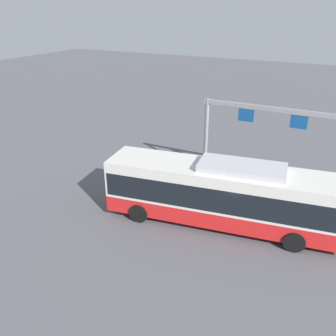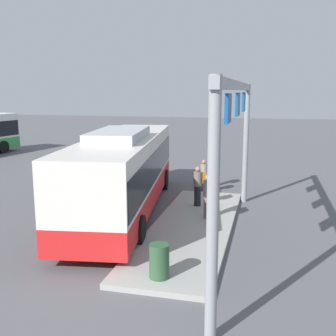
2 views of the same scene
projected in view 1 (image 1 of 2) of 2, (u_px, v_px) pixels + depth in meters
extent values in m
plane|color=#56565B|center=(220.00, 223.00, 18.59)|extent=(120.00, 120.00, 0.00)
cube|color=#9E9E99|center=(263.00, 202.00, 20.42)|extent=(10.00, 2.80, 0.16)
cube|color=red|center=(221.00, 210.00, 18.27)|extent=(11.88, 4.17, 0.85)
cube|color=silver|center=(222.00, 186.00, 17.70)|extent=(11.88, 4.17, 1.90)
cube|color=black|center=(222.00, 190.00, 17.79)|extent=(11.66, 4.18, 1.20)
cube|color=black|center=(116.00, 172.00, 19.46)|extent=(0.35, 2.11, 1.50)
cube|color=#B7B7BC|center=(242.00, 167.00, 16.98)|extent=(4.29, 2.33, 0.36)
cube|color=orange|center=(116.00, 157.00, 19.08)|extent=(0.37, 1.75, 0.28)
cylinder|color=black|center=(139.00, 213.00, 18.53)|extent=(1.03, 0.44, 1.00)
cylinder|color=black|center=(155.00, 192.00, 20.60)|extent=(1.03, 0.44, 1.00)
cylinder|color=black|center=(294.00, 242.00, 16.29)|extent=(1.03, 0.44, 1.00)
cylinder|color=black|center=(295.00, 215.00, 18.36)|extent=(1.03, 0.44, 1.00)
cylinder|color=maroon|center=(158.00, 174.00, 22.90)|extent=(0.30, 0.30, 0.85)
cylinder|color=maroon|center=(157.00, 164.00, 22.60)|extent=(0.37, 0.37, 0.60)
sphere|color=brown|center=(157.00, 158.00, 22.43)|extent=(0.22, 0.22, 0.22)
cube|color=#335993|center=(159.00, 162.00, 22.81)|extent=(0.30, 0.20, 0.40)
cylinder|color=black|center=(220.00, 186.00, 21.07)|extent=(0.38, 0.38, 0.85)
cylinder|color=slate|center=(221.00, 175.00, 20.77)|extent=(0.47, 0.47, 0.60)
sphere|color=#9E755B|center=(221.00, 169.00, 20.60)|extent=(0.22, 0.22, 0.22)
cube|color=#BF7F1E|center=(220.00, 173.00, 20.99)|extent=(0.33, 0.30, 0.40)
cylinder|color=slate|center=(178.00, 180.00, 22.12)|extent=(0.38, 0.38, 0.85)
cylinder|color=gray|center=(178.00, 170.00, 21.82)|extent=(0.47, 0.47, 0.60)
sphere|color=#9E755B|center=(178.00, 164.00, 21.65)|extent=(0.22, 0.22, 0.22)
cube|color=#BF7F1E|center=(177.00, 168.00, 22.04)|extent=(0.33, 0.30, 0.40)
cylinder|color=slate|center=(250.00, 187.00, 20.95)|extent=(0.33, 0.33, 0.85)
cylinder|color=black|center=(251.00, 176.00, 20.64)|extent=(0.40, 0.40, 0.60)
sphere|color=#9E755B|center=(251.00, 170.00, 20.47)|extent=(0.22, 0.22, 0.22)
cube|color=#4C8447|center=(251.00, 174.00, 20.86)|extent=(0.31, 0.23, 0.40)
cylinder|color=gray|center=(206.00, 140.00, 22.42)|extent=(0.24, 0.24, 5.20)
cube|color=gray|center=(300.00, 112.00, 19.20)|extent=(11.01, 0.20, 0.24)
cube|color=#144C8C|center=(299.00, 122.00, 19.43)|extent=(0.90, 0.08, 0.70)
cube|color=#144C8C|center=(246.00, 115.00, 20.64)|extent=(0.90, 0.08, 0.70)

